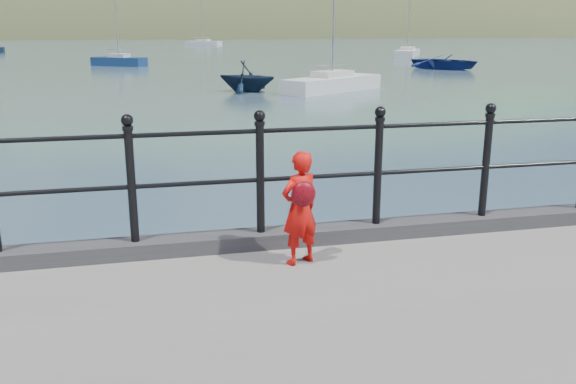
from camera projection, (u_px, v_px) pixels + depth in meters
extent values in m
plane|color=#2D4251|center=(203.00, 336.00, 6.30)|extent=(600.00, 600.00, 0.00)
cube|color=#28282B|center=(200.00, 243.00, 5.87)|extent=(60.00, 0.30, 0.15)
cylinder|color=black|center=(197.00, 183.00, 5.72)|extent=(18.00, 0.04, 0.04)
cylinder|color=black|center=(195.00, 133.00, 5.59)|extent=(18.00, 0.04, 0.04)
cylinder|color=black|center=(132.00, 187.00, 5.58)|extent=(0.08, 0.08, 1.05)
sphere|color=black|center=(127.00, 120.00, 5.42)|extent=(0.11, 0.11, 0.11)
cylinder|color=black|center=(260.00, 180.00, 5.85)|extent=(0.08, 0.08, 1.05)
sphere|color=black|center=(259.00, 116.00, 5.68)|extent=(0.11, 0.11, 0.11)
cylinder|color=black|center=(378.00, 173.00, 6.11)|extent=(0.08, 0.08, 1.05)
sphere|color=black|center=(380.00, 112.00, 5.95)|extent=(0.11, 0.11, 0.11)
cylinder|color=black|center=(486.00, 167.00, 6.37)|extent=(0.08, 0.08, 1.05)
sphere|color=black|center=(491.00, 108.00, 6.21)|extent=(0.11, 0.11, 0.11)
ellipsoid|color=#333A21|center=(210.00, 85.00, 197.98)|extent=(400.00, 100.00, 88.00)
ellipsoid|color=#387026|center=(288.00, 99.00, 266.24)|extent=(600.00, 180.00, 156.00)
cube|color=silver|center=(13.00, 27.00, 167.98)|extent=(9.00, 6.00, 6.00)
cube|color=#4C4744|center=(11.00, 12.00, 166.93)|extent=(9.50, 6.50, 2.00)
cube|color=silver|center=(100.00, 27.00, 173.01)|extent=(9.00, 6.00, 6.00)
cube|color=#4C4744|center=(99.00, 12.00, 171.96)|extent=(9.50, 6.50, 2.00)
cube|color=silver|center=(206.00, 27.00, 179.56)|extent=(9.00, 6.00, 6.00)
cube|color=#4C4744|center=(205.00, 13.00, 178.51)|extent=(9.50, 6.50, 2.00)
cube|color=silver|center=(294.00, 27.00, 185.46)|extent=(9.00, 6.00, 6.00)
cube|color=#4C4744|center=(295.00, 13.00, 184.41)|extent=(9.50, 6.50, 2.00)
imported|color=red|center=(300.00, 208.00, 5.46)|extent=(0.45, 0.38, 1.04)
ellipsoid|color=red|center=(303.00, 194.00, 5.29)|extent=(0.22, 0.11, 0.23)
imported|color=navy|center=(446.00, 62.00, 45.55)|extent=(5.94, 6.49, 1.10)
imported|color=black|center=(247.00, 76.00, 29.64)|extent=(3.78, 3.68, 1.52)
cube|color=silver|center=(332.00, 86.00, 30.11)|extent=(5.84, 4.70, 0.90)
cube|color=beige|center=(333.00, 76.00, 29.98)|extent=(2.37, 2.12, 0.50)
cylinder|color=#A5A5A8|center=(333.00, 65.00, 29.84)|extent=(2.24, 1.55, 0.06)
cube|color=beige|center=(407.00, 54.00, 65.35)|extent=(5.27, 7.08, 0.90)
cube|color=beige|center=(407.00, 49.00, 65.22)|extent=(2.42, 2.82, 0.50)
cylinder|color=#A5A5A8|center=(410.00, 5.00, 64.03)|extent=(0.10, 0.10, 9.11)
cylinder|color=#A5A5A8|center=(408.00, 44.00, 65.07)|extent=(1.68, 2.77, 0.06)
cube|color=navy|center=(119.00, 63.00, 49.32)|extent=(4.57, 3.70, 0.90)
cube|color=beige|center=(119.00, 57.00, 49.19)|extent=(1.88, 1.72, 0.50)
cylinder|color=#A5A5A8|center=(116.00, 19.00, 48.43)|extent=(0.10, 0.10, 5.88)
cylinder|color=#A5A5A8|center=(118.00, 50.00, 49.04)|extent=(1.73, 1.17, 0.06)
cube|color=silver|center=(203.00, 44.00, 104.52)|extent=(6.35, 5.21, 0.90)
cube|color=beige|center=(203.00, 41.00, 104.39)|extent=(2.61, 2.38, 0.50)
cylinder|color=#A5A5A8|center=(202.00, 15.00, 103.28)|extent=(0.10, 0.10, 8.53)
cylinder|color=#A5A5A8|center=(203.00, 37.00, 104.25)|extent=(2.40, 1.68, 0.06)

